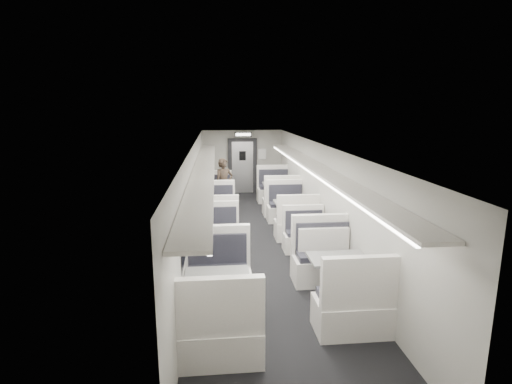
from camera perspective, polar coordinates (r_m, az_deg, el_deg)
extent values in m
cube|color=black|center=(9.71, 0.43, -7.92)|extent=(3.00, 12.00, 0.12)
cube|color=silver|center=(9.16, 0.45, 7.06)|extent=(3.00, 12.00, 0.12)
cube|color=#B3B0A8|center=(15.30, -1.98, 4.35)|extent=(3.00, 0.12, 2.40)
cube|color=#B3B0A8|center=(3.78, 10.99, -21.29)|extent=(3.00, 0.12, 2.40)
cube|color=#B3B0A8|center=(9.32, -9.14, -0.85)|extent=(0.12, 12.00, 2.40)
cube|color=#B3B0A8|center=(9.64, 9.70, -0.44)|extent=(0.12, 12.00, 2.40)
cube|color=white|center=(12.07, -5.62, -2.55)|extent=(1.05, 0.59, 0.45)
cube|color=#23232E|center=(12.03, -5.65, -1.26)|extent=(0.93, 0.47, 0.10)
cube|color=white|center=(11.73, -5.68, -0.12)|extent=(1.05, 0.12, 0.69)
cube|color=white|center=(13.57, -5.64, -0.91)|extent=(1.05, 0.59, 0.45)
cube|color=#23232E|center=(13.48, -5.67, 0.20)|extent=(0.93, 0.47, 0.10)
cube|color=white|center=(13.66, -5.69, 1.63)|extent=(1.05, 0.12, 0.69)
cylinder|color=#BCBCBE|center=(12.79, -5.64, -1.16)|extent=(0.10, 0.10, 0.68)
cylinder|color=#BCBCBE|center=(12.87, -5.61, -2.58)|extent=(0.36, 0.36, 0.03)
cube|color=gray|center=(12.71, -5.68, 0.51)|extent=(0.87, 0.60, 0.04)
cube|color=white|center=(10.14, -5.59, -5.39)|extent=(1.08, 0.60, 0.46)
cube|color=#23232E|center=(10.09, -5.62, -3.82)|extent=(0.95, 0.48, 0.10)
cube|color=white|center=(9.77, -5.65, -2.51)|extent=(1.08, 0.12, 0.71)
cube|color=white|center=(11.66, -5.62, -3.05)|extent=(1.08, 0.60, 0.46)
cube|color=#23232E|center=(11.56, -5.64, -1.76)|extent=(0.95, 0.48, 0.10)
cube|color=white|center=(11.73, -5.68, -0.02)|extent=(1.08, 0.12, 0.71)
cylinder|color=#BCBCBE|center=(10.86, -5.62, -3.52)|extent=(0.10, 0.10, 0.70)
cylinder|color=#BCBCBE|center=(10.96, -5.58, -5.21)|extent=(0.37, 0.37, 0.03)
cube|color=gray|center=(10.76, -5.66, -1.52)|extent=(0.89, 0.61, 0.04)
cube|color=white|center=(7.93, -5.52, -10.54)|extent=(1.03, 0.57, 0.44)
cube|color=#23232E|center=(7.86, -5.56, -8.67)|extent=(0.91, 0.46, 0.10)
cube|color=white|center=(7.54, -5.60, -7.23)|extent=(1.03, 0.12, 0.68)
cube|color=white|center=(9.35, -5.57, -6.97)|extent=(1.03, 0.57, 0.44)
cube|color=#23232E|center=(9.24, -5.60, -5.47)|extent=(0.91, 0.46, 0.10)
cube|color=white|center=(9.38, -5.64, -3.33)|extent=(1.03, 0.12, 0.68)
cylinder|color=#BCBCBE|center=(8.60, -5.56, -7.89)|extent=(0.10, 0.10, 0.67)
cylinder|color=#BCBCBE|center=(8.71, -5.52, -9.87)|extent=(0.35, 0.35, 0.03)
cube|color=gray|center=(8.48, -5.61, -5.51)|extent=(0.85, 0.58, 0.04)
cube|color=white|center=(5.61, -5.39, -20.55)|extent=(1.16, 0.64, 0.49)
cube|color=#23232E|center=(5.48, -5.46, -17.72)|extent=(1.03, 0.51, 0.11)
cube|color=white|center=(5.09, -5.51, -16.01)|extent=(1.16, 0.13, 0.77)
cube|color=white|center=(7.10, -5.49, -13.12)|extent=(1.16, 0.64, 0.49)
cube|color=#23232E|center=(6.95, -5.54, -10.99)|extent=(1.03, 0.51, 0.11)
cube|color=white|center=(7.08, -5.60, -7.70)|extent=(1.16, 0.13, 0.77)
cylinder|color=#BCBCBE|center=(6.28, -5.47, -15.34)|extent=(0.11, 0.11, 0.75)
cylinder|color=#BCBCBE|center=(6.45, -5.40, -18.19)|extent=(0.39, 0.39, 0.03)
cube|color=gray|center=(6.10, -5.55, -11.83)|extent=(0.96, 0.66, 0.04)
cube|color=white|center=(12.31, 3.73, -2.11)|extent=(1.16, 0.65, 0.49)
cube|color=#23232E|center=(12.27, 3.72, -0.71)|extent=(1.03, 0.52, 0.11)
cube|color=white|center=(11.95, 3.95, 0.55)|extent=(1.16, 0.13, 0.77)
cube|color=white|center=(13.96, 2.59, -0.39)|extent=(1.16, 0.65, 0.49)
cube|color=#23232E|center=(13.86, 2.62, 0.79)|extent=(1.03, 0.52, 0.11)
cube|color=white|center=(14.06, 2.48, 2.32)|extent=(1.16, 0.13, 0.77)
cylinder|color=#BCBCBE|center=(13.10, 3.13, -0.64)|extent=(0.11, 0.11, 0.76)
cylinder|color=#BCBCBE|center=(13.19, 3.11, -2.17)|extent=(0.39, 0.39, 0.03)
cube|color=gray|center=(13.02, 3.15, 1.18)|extent=(0.96, 0.66, 0.04)
cube|color=white|center=(10.14, 5.84, -5.37)|extent=(1.09, 0.61, 0.46)
cube|color=#23232E|center=(10.09, 5.84, -3.79)|extent=(0.97, 0.48, 0.10)
cube|color=white|center=(9.77, 6.17, -2.45)|extent=(1.09, 0.12, 0.72)
cube|color=white|center=(11.65, 4.28, -3.02)|extent=(1.09, 0.61, 0.46)
cube|color=#23232E|center=(11.55, 4.33, -1.71)|extent=(0.97, 0.48, 0.10)
cube|color=white|center=(11.72, 4.14, 0.05)|extent=(1.09, 0.12, 0.72)
cylinder|color=#BCBCBE|center=(10.86, 5.02, -3.49)|extent=(0.10, 0.10, 0.71)
cylinder|color=#BCBCBE|center=(10.95, 4.99, -5.20)|extent=(0.37, 0.37, 0.03)
cube|color=gray|center=(10.76, 5.06, -1.46)|extent=(0.90, 0.62, 0.04)
cube|color=white|center=(8.05, 9.11, -10.41)|extent=(0.96, 0.54, 0.41)
cube|color=#23232E|center=(7.98, 9.12, -8.68)|extent=(0.85, 0.43, 0.09)
cube|color=white|center=(7.69, 9.61, -7.36)|extent=(0.96, 0.11, 0.64)
cube|color=white|center=(9.34, 6.91, -7.13)|extent=(0.96, 0.54, 0.41)
cube|color=#23232E|center=(9.23, 6.98, -5.72)|extent=(0.85, 0.43, 0.09)
cube|color=white|center=(9.36, 6.73, -3.72)|extent=(0.96, 0.11, 0.64)
cylinder|color=#BCBCBE|center=(8.65, 7.94, -7.97)|extent=(0.09, 0.09, 0.63)
cylinder|color=#BCBCBE|center=(8.76, 7.89, -9.81)|extent=(0.33, 0.33, 0.03)
cube|color=gray|center=(8.54, 8.01, -5.77)|extent=(0.80, 0.54, 0.04)
cube|color=white|center=(6.33, 13.82, -16.74)|extent=(1.16, 0.65, 0.49)
cube|color=#23232E|center=(6.22, 13.86, -14.16)|extent=(1.03, 0.52, 0.11)
cube|color=white|center=(5.86, 14.91, -12.39)|extent=(1.16, 0.13, 0.77)
cube|color=white|center=(7.80, 9.61, -10.84)|extent=(1.16, 0.65, 0.49)
cube|color=#23232E|center=(7.66, 9.76, -8.85)|extent=(1.03, 0.52, 0.11)
cube|color=white|center=(7.80, 9.32, -5.89)|extent=(1.16, 0.13, 0.77)
cylinder|color=#BCBCBE|center=(7.00, 11.52, -12.52)|extent=(0.11, 0.11, 0.76)
cylinder|color=#BCBCBE|center=(7.16, 11.39, -15.16)|extent=(0.40, 0.40, 0.03)
cube|color=gray|center=(6.84, 11.67, -9.29)|extent=(0.97, 0.66, 0.04)
imported|color=black|center=(12.72, -4.58, 1.07)|extent=(0.72, 0.61, 1.67)
cube|color=black|center=(12.63, -7.96, 3.27)|extent=(0.02, 1.18, 0.84)
cube|color=black|center=(10.46, -8.40, 1.43)|extent=(0.02, 1.18, 0.84)
cube|color=black|center=(8.31, -9.07, -1.38)|extent=(0.02, 1.18, 0.84)
cube|color=black|center=(6.20, -10.21, -6.11)|extent=(0.02, 1.18, 0.84)
cube|color=white|center=(8.88, -7.47, 3.29)|extent=(0.46, 10.40, 0.05)
cube|color=white|center=(8.88, -6.17, 3.00)|extent=(0.05, 10.20, 0.04)
cube|color=white|center=(9.15, 8.53, 3.52)|extent=(0.46, 10.40, 0.05)
cube|color=white|center=(9.11, 7.30, 3.20)|extent=(0.05, 10.20, 0.04)
cube|color=black|center=(15.20, -1.95, 3.73)|extent=(1.10, 0.10, 2.10)
cube|color=#BCBCBE|center=(15.18, -1.94, 3.52)|extent=(0.80, 0.05, 1.95)
cube|color=black|center=(15.08, -1.94, 5.19)|extent=(0.25, 0.02, 0.35)
cube|color=black|center=(14.59, -1.85, 8.23)|extent=(0.62, 0.10, 0.16)
cube|color=white|center=(14.53, -1.84, 8.22)|extent=(0.54, 0.02, 0.10)
cube|color=white|center=(15.19, 0.88, 5.44)|extent=(0.32, 0.02, 0.40)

